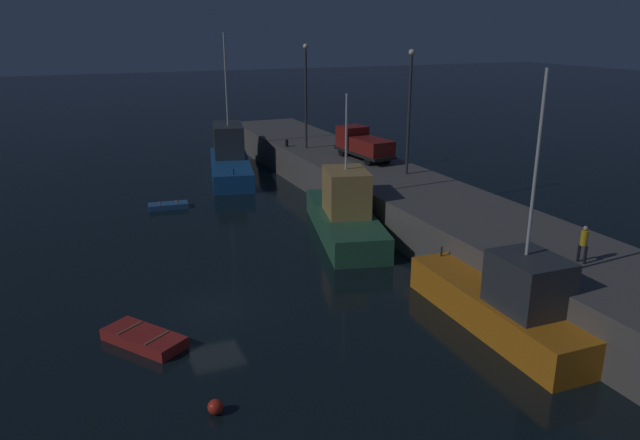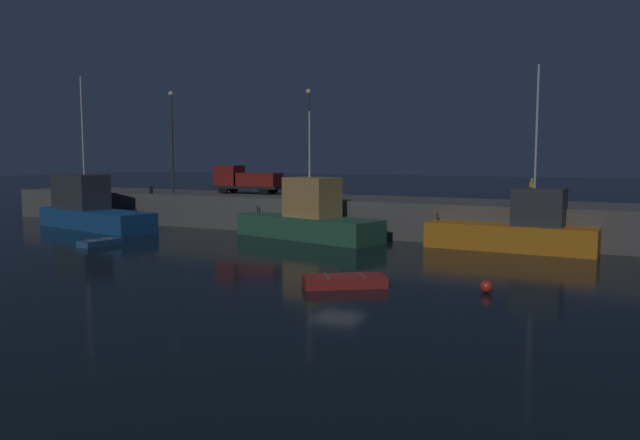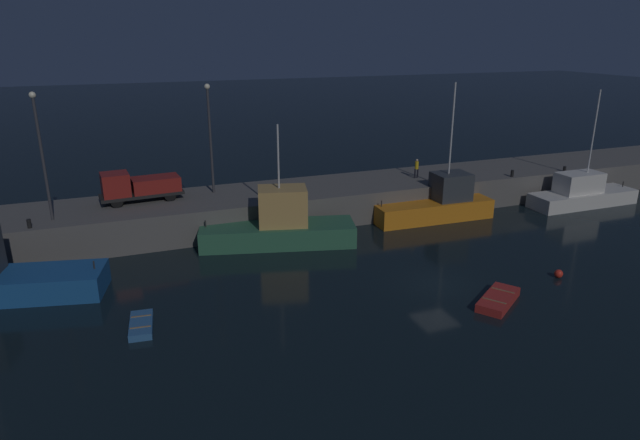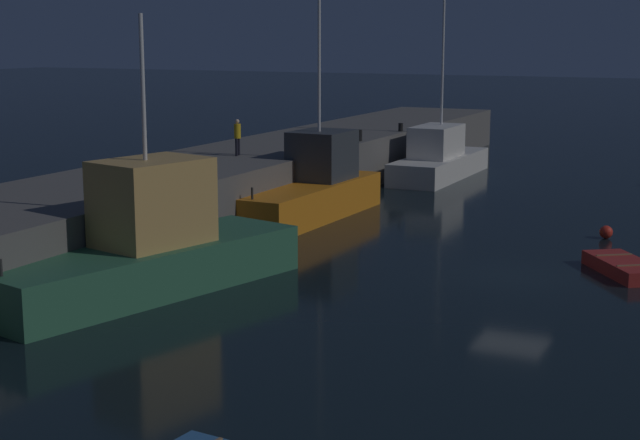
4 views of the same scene
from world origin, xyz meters
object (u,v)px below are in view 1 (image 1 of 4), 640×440
mooring_buoy_near (215,407)px  utility_truck (363,144)px  bollard_east (287,143)px  fishing_trawler_red (506,303)px  fishing_boat_white (345,214)px  dinghy_red_small (168,206)px  dockworker (584,242)px  lamp_post_east (409,103)px  dinghy_orange_near (144,338)px  fishing_boat_blue (230,157)px  lamp_post_west (306,89)px

mooring_buoy_near → utility_truck: (-24.54, 18.26, 3.58)m
mooring_buoy_near → bollard_east: bearing=155.6°
fishing_trawler_red → fishing_boat_white: bearing=-176.1°
dinghy_red_small → dockworker: dockworker is taller
lamp_post_east → dinghy_orange_near: bearing=-58.0°
fishing_boat_white → utility_truck: size_ratio=1.88×
mooring_buoy_near → bollard_east: size_ratio=0.88×
lamp_post_east → bollard_east: (-13.17, -4.32, -4.72)m
fishing_trawler_red → utility_truck: (-23.59, 5.08, 2.55)m
fishing_trawler_red → dinghy_red_small: bearing=-157.4°
fishing_boat_blue → dinghy_orange_near: 30.56m
dinghy_red_small → bollard_east: bollard_east is taller
dockworker → bollard_east: dockworker is taller
dinghy_orange_near → fishing_boat_blue: bearing=157.9°
fishing_boat_blue → dinghy_orange_near: bearing=-22.1°
dinghy_orange_near → utility_truck: 27.42m
fishing_boat_white → dockworker: fishing_boat_white is taller
mooring_buoy_near → lamp_post_west: size_ratio=0.06×
dinghy_red_small → utility_truck: utility_truck is taller
dinghy_orange_near → dinghy_red_small: (-19.77, 4.45, -0.05)m
mooring_buoy_near → lamp_post_west: 35.21m
dinghy_red_small → bollard_east: size_ratio=4.75×
dinghy_orange_near → mooring_buoy_near: bearing=14.9°
fishing_boat_white → lamp_post_west: 17.04m
fishing_boat_white → utility_truck: bearing=147.3°
lamp_post_west → mooring_buoy_near: bearing=-27.4°
lamp_post_east → dinghy_red_small: bearing=-113.8°
fishing_boat_blue → dinghy_orange_near: (28.29, -11.48, -1.34)m
fishing_boat_blue → lamp_post_west: (3.70, 5.93, 6.14)m
fishing_boat_blue → mooring_buoy_near: size_ratio=23.24×
utility_truck → dockworker: size_ratio=3.65×
fishing_trawler_red → utility_truck: 24.26m
fishing_boat_white → utility_truck: (-9.40, 6.04, 2.43)m
fishing_boat_blue → fishing_boat_white: 19.26m
fishing_trawler_red → dinghy_orange_near: size_ratio=2.91×
fishing_trawler_red → dockworker: size_ratio=6.54×
fishing_trawler_red → utility_truck: bearing=167.8°
fishing_boat_white → lamp_post_west: (-15.42, 3.61, 6.30)m
bollard_east → lamp_post_west: bearing=45.5°
fishing_boat_blue → utility_truck: fishing_boat_blue is taller
fishing_trawler_red → fishing_boat_white: fishing_trawler_red is taller
dinghy_red_small → mooring_buoy_near: 25.89m
fishing_trawler_red → bollard_east: (-30.92, 1.31, 1.64)m
fishing_boat_blue → dockworker: size_ratio=7.34×
fishing_boat_blue → lamp_post_west: fishing_boat_blue is taller
fishing_boat_blue → dockworker: (33.51, 7.19, 2.04)m
dockworker → lamp_post_west: bearing=-177.6°
fishing_boat_blue → lamp_post_east: fishing_boat_blue is taller
fishing_boat_white → lamp_post_west: size_ratio=1.35×
utility_truck → dockworker: (23.79, -1.17, -0.23)m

